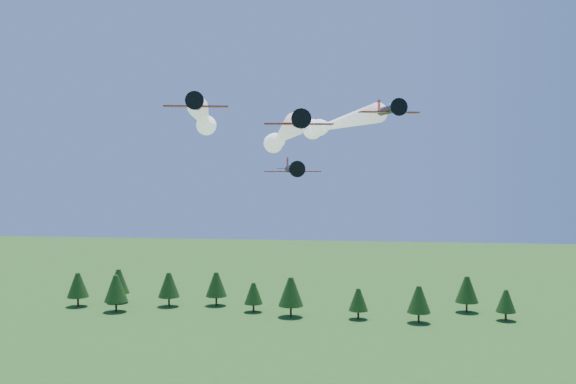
# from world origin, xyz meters

# --- Properties ---
(plane_lead) EXTENTS (16.05, 59.95, 3.70)m
(plane_lead) POSITION_xyz_m (-3.84, 22.70, 47.80)
(plane_lead) COLOR black
(plane_lead) RESTS_ON ground
(plane_left) EXTENTS (15.11, 47.26, 3.70)m
(plane_left) POSITION_xyz_m (-16.30, 22.98, 50.48)
(plane_left) COLOR black
(plane_left) RESTS_ON ground
(plane_right) EXTENTS (17.95, 44.99, 3.70)m
(plane_right) POSITION_xyz_m (4.27, 25.99, 49.89)
(plane_right) COLOR black
(plane_right) RESTS_ON ground
(plane_slot) EXTENTS (7.65, 8.50, 2.69)m
(plane_slot) POSITION_xyz_m (-0.46, 8.79, 42.78)
(plane_slot) COLOR black
(plane_slot) RESTS_ON ground
(treeline) EXTENTS (168.61, 21.80, 11.38)m
(treeline) POSITION_xyz_m (-10.88, 109.96, 6.56)
(treeline) COLOR #382314
(treeline) RESTS_ON ground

